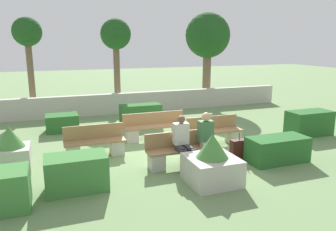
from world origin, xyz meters
TOP-DOWN VIEW (x-y plane):
  - ground_plane at (0.00, 0.00)m, footprint 60.00×60.00m
  - perimeter_wall at (0.00, 5.46)m, footprint 14.90×0.30m
  - bench_front at (-0.36, -1.34)m, footprint 1.94×0.48m
  - bench_left_side at (-2.40, 0.12)m, footprint 1.65×0.49m
  - bench_right_side at (-0.32, 1.13)m, footprint 2.07×0.48m
  - bench_back at (1.22, -0.06)m, footprint 1.73×0.48m
  - person_seated_man at (-0.45, -1.48)m, footprint 0.38×0.64m
  - person_seated_woman at (0.24, -1.48)m, footprint 0.38×0.64m
  - hedge_block_near_left at (-0.27, 3.05)m, footprint 1.53×0.63m
  - hedge_block_near_right at (4.75, -0.21)m, footprint 1.51×0.76m
  - hedge_block_mid_right at (-3.12, 3.18)m, footprint 1.10×0.84m
  - hedge_block_far_left at (2.06, -1.96)m, footprint 1.60×0.75m
  - hedge_block_far_right at (-3.06, -1.88)m, footprint 1.28×0.77m
  - planter_corner_left at (-0.19, -2.56)m, footprint 1.09×1.09m
  - planter_corner_right at (-4.46, -0.25)m, footprint 0.87×0.87m
  - suitcase at (1.22, -1.43)m, footprint 0.46×0.20m
  - tree_leftmost at (-4.15, 6.44)m, footprint 1.20×1.20m
  - tree_center_left at (-0.43, 6.55)m, footprint 1.39×1.39m
  - tree_center_right at (4.26, 6.58)m, footprint 2.25×2.25m

SIDE VIEW (x-z plane):
  - ground_plane at x=0.00m, z-range 0.00..0.00m
  - suitcase at x=1.22m, z-range -0.10..0.64m
  - hedge_block_mid_right at x=-3.12m, z-range 0.00..0.60m
  - bench_left_side at x=-2.40m, z-range -0.11..0.75m
  - bench_back at x=1.22m, z-range -0.10..0.75m
  - bench_front at x=-0.36m, z-range -0.09..0.76m
  - hedge_block_far_left at x=2.06m, z-range 0.00..0.67m
  - bench_right_side at x=-0.32m, z-range -0.09..0.76m
  - hedge_block_far_right at x=-3.06m, z-range 0.00..0.77m
  - hedge_block_near_left at x=-0.27m, z-range 0.00..0.80m
  - hedge_block_near_right at x=4.75m, z-range 0.00..0.82m
  - perimeter_wall at x=0.00m, z-range 0.00..0.89m
  - planter_corner_left at x=-0.19m, z-range -0.11..1.02m
  - planter_corner_right at x=-4.46m, z-range -0.07..1.06m
  - person_seated_man at x=-0.45m, z-range 0.07..1.39m
  - person_seated_woman at x=0.24m, z-range 0.07..1.42m
  - tree_center_left at x=-0.43m, z-range 1.21..5.36m
  - tree_leftmost at x=-4.15m, z-range 1.24..5.37m
  - tree_center_right at x=4.26m, z-range 1.07..5.63m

